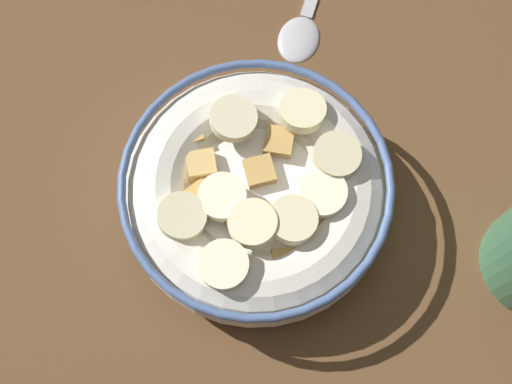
% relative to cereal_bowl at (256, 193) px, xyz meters
% --- Properties ---
extents(ground_plane, '(1.01, 1.01, 0.02)m').
position_rel_cereal_bowl_xyz_m(ground_plane, '(-0.00, -0.00, -0.04)').
color(ground_plane, brown).
extents(cereal_bowl, '(0.19, 0.19, 0.06)m').
position_rel_cereal_bowl_xyz_m(cereal_bowl, '(0.00, 0.00, 0.00)').
color(cereal_bowl, silver).
rests_on(cereal_bowl, ground_plane).
extents(spoon, '(0.11, 0.16, 0.01)m').
position_rel_cereal_bowl_xyz_m(spoon, '(-0.09, 0.14, -0.03)').
color(spoon, '#B7B7BC').
rests_on(spoon, ground_plane).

